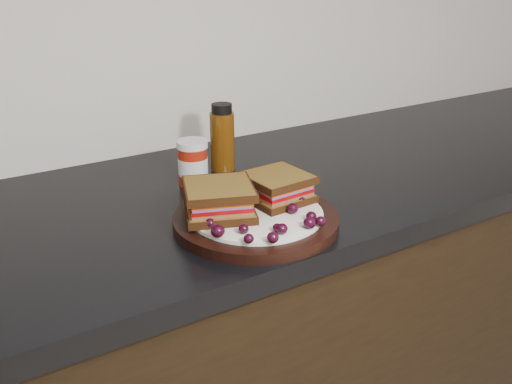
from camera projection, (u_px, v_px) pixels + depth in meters
countertop at (133, 223)px, 1.02m from camera, size 3.98×0.60×0.04m
plate at (256, 220)px, 0.96m from camera, size 0.28×0.28×0.02m
sandwich_left at (219, 200)px, 0.94m from camera, size 0.15×0.15×0.05m
sandwich_right at (277, 187)px, 0.99m from camera, size 0.11×0.11×0.05m
grape_0 at (218, 231)px, 0.87m from camera, size 0.02×0.02×0.02m
grape_1 at (244, 229)px, 0.88m from camera, size 0.02×0.02×0.02m
grape_2 at (249, 239)px, 0.85m from camera, size 0.02×0.02×0.01m
grape_3 at (273, 238)px, 0.85m from camera, size 0.02×0.02×0.02m
grape_4 at (282, 229)px, 0.88m from camera, size 0.02×0.02×0.02m
grape_5 at (277, 228)px, 0.88m from camera, size 0.01×0.01×0.01m
grape_6 at (310, 223)px, 0.89m from camera, size 0.02×0.02×0.02m
grape_7 at (321, 221)px, 0.90m from camera, size 0.02×0.02×0.02m
grape_8 at (311, 216)px, 0.92m from camera, size 0.02×0.02×0.02m
grape_9 at (293, 208)px, 0.95m from camera, size 0.02×0.02×0.02m
grape_10 at (300, 201)px, 0.98m from camera, size 0.02×0.02×0.02m
grape_11 at (298, 199)px, 0.99m from camera, size 0.02×0.02×0.01m
grape_12 at (291, 195)px, 1.00m from camera, size 0.02×0.02×0.01m
grape_13 at (274, 189)px, 1.03m from camera, size 0.02×0.02×0.01m
grape_14 at (212, 202)px, 0.97m from camera, size 0.02×0.02×0.02m
grape_15 at (221, 207)px, 0.95m from camera, size 0.02×0.02×0.02m
grape_16 at (206, 212)px, 0.94m from camera, size 0.02×0.02×0.01m
grape_17 at (219, 214)px, 0.93m from camera, size 0.02×0.02×0.02m
grape_18 at (210, 223)px, 0.90m from camera, size 0.02×0.02×0.02m
grape_19 at (208, 203)px, 0.97m from camera, size 0.02×0.02×0.02m
grape_20 at (232, 212)px, 0.93m from camera, size 0.02×0.02×0.02m
grape_21 at (224, 215)px, 0.93m from camera, size 0.02×0.02×0.01m
condiment_jar at (193, 163)px, 1.12m from camera, size 0.08×0.08×0.09m
oil_bottle at (222, 137)px, 1.19m from camera, size 0.05×0.05×0.14m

